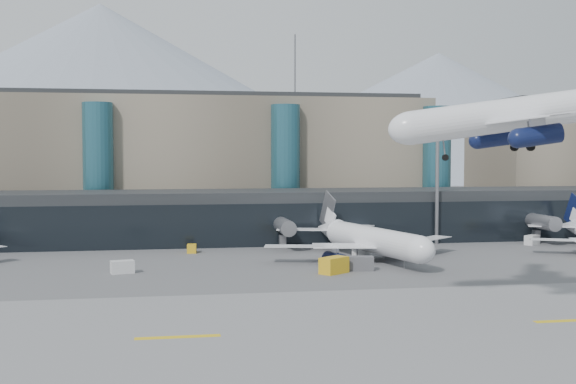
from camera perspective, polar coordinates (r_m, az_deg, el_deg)
The scene contains 16 objects.
ground at distance 86.76m, azimuth 4.60°, elevation -8.40°, with size 900.00×900.00×0.00m, color #515154.
runway_strip at distance 72.66m, azimuth 7.56°, elevation -10.66°, with size 400.00×40.00×0.04m, color slate.
runway_markings at distance 72.65m, azimuth 7.56°, elevation -10.63°, with size 128.00×1.00×0.02m.
concourse at distance 142.23m, azimuth -1.13°, elevation -1.91°, with size 170.00×27.00×10.00m.
terminal_main at distance 172.48m, azimuth -10.98°, elevation 2.38°, with size 130.00×30.00×31.00m.
teal_towers at distance 156.58m, azimuth -7.45°, elevation 1.83°, with size 116.40×19.40×46.00m.
mountain_ridge at distance 464.78m, azimuth -5.09°, elevation 6.52°, with size 910.00×400.00×110.00m.
lightmast_mid at distance 140.06m, azimuth 11.71°, elevation 1.82°, with size 3.00×1.20×25.60m.
hero_jet at distance 82.16m, azimuth 19.15°, elevation 6.61°, with size 31.16×31.55×10.20m.
jet_parked_mid at distance 119.93m, azimuth 5.92°, elevation -3.07°, with size 35.76×36.96×11.87m.
veh_a at distance 107.07m, azimuth -12.95°, elevation -5.79°, with size 3.25×1.83×1.83m, color silver.
veh_b at distance 126.96m, azimuth -7.62°, elevation -4.45°, with size 2.53×1.56×1.46m, color gold.
veh_c at distance 107.50m, azimuth 5.78°, elevation -5.63°, with size 3.73×1.97×2.07m, color #4E4F54.
veh_d at distance 144.52m, azimuth 18.72°, elevation -3.61°, with size 3.18×1.70×1.81m, color silver.
veh_g at distance 122.17m, azimuth 5.76°, elevation -4.73°, with size 2.57×1.50×1.50m, color silver.
veh_h at distance 104.42m, azimuth 3.65°, elevation -5.80°, with size 4.27×2.25×2.36m, color gold.
Camera 1 is at (-20.97, -82.42, 17.14)m, focal length 45.00 mm.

